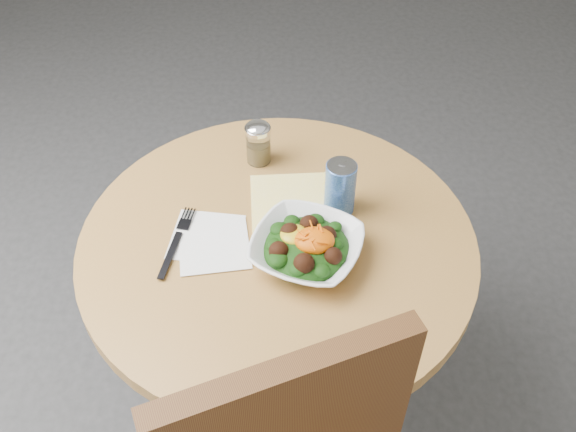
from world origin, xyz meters
name	(u,v)px	position (x,y,z in m)	size (l,w,h in m)	color
ground	(280,403)	(0.00, 0.00, 0.00)	(6.00, 6.00, 0.00)	#2E2E30
table	(278,292)	(0.00, 0.00, 0.55)	(0.90, 0.90, 0.75)	black
cloth_napkin	(299,203)	(0.05, 0.11, 0.75)	(0.23, 0.21, 0.00)	yellow
paper_napkins	(210,241)	(-0.15, -0.01, 0.75)	(0.20, 0.21, 0.00)	white
salad_bowl	(307,247)	(0.06, -0.06, 0.78)	(0.31, 0.31, 0.09)	white
fork	(177,240)	(-0.22, -0.01, 0.76)	(0.06, 0.22, 0.00)	black
spice_shaker	(258,143)	(-0.05, 0.27, 0.81)	(0.06, 0.06, 0.12)	silver
beverage_can	(340,187)	(0.14, 0.09, 0.82)	(0.07, 0.07, 0.14)	navy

